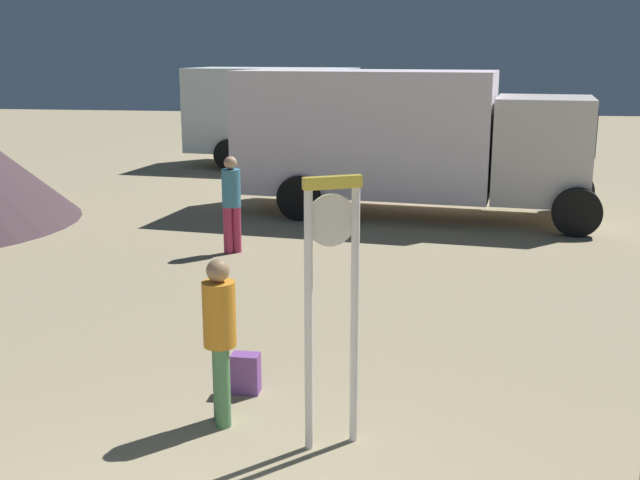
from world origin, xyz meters
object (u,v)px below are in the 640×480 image
Objects in this scene: standing_clock at (332,283)px; box_truck_near at (402,136)px; backpack at (246,373)px; box_truck_far at (298,113)px; person_distant at (231,199)px; person_near_clock at (220,333)px.

box_truck_near is (0.11, 9.97, 0.17)m from standing_clock.
box_truck_far is at bearing 98.19° from backpack.
box_truck_near is at bearing 89.35° from standing_clock.
box_truck_near is at bearing 54.32° from person_distant.
person_near_clock is 6.22m from person_distant.
person_near_clock is 0.95× the size of person_distant.
standing_clock reaches higher than person_distant.
person_distant is at bearing -86.21° from box_truck_far.
person_distant is 10.14m from box_truck_far.
backpack is (0.06, 0.67, -0.67)m from person_near_clock.
box_truck_far reaches higher than person_distant.
person_near_clock reaches higher than backpack.
backpack is at bearing -73.85° from person_distant.
box_truck_near reaches higher than box_truck_far.
person_distant is (-1.50, 6.04, 0.05)m from person_near_clock.
box_truck_near reaches higher than backpack.
box_truck_near is (2.65, 3.69, 0.71)m from person_distant.
backpack is 0.25× the size of person_distant.
person_near_clock is 0.21× the size of box_truck_near.
standing_clock is at bearing -78.94° from box_truck_far.
box_truck_near is at bearing -62.64° from box_truck_far.
box_truck_far is (-0.67, 10.09, 0.68)m from person_distant.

